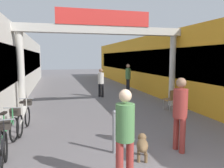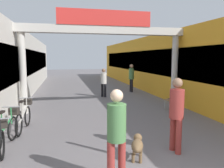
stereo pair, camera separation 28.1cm
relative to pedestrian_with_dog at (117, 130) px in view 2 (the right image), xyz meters
The scene contains 12 objects.
storefront_left 11.04m from the pedestrian_with_dog, 112.56° to the left, with size 3.00×26.00×3.65m.
storefront_right 11.81m from the pedestrian_with_dog, 59.61° to the left, with size 3.00×26.00×3.65m.
arcade_sign_gateway 6.09m from the pedestrian_with_dog, 81.31° to the left, with size 7.40×0.47×4.24m.
pedestrian_with_dog is the anchor object (origin of this frame).
pedestrian_companion 1.97m from the pedestrian_with_dog, 29.75° to the left, with size 0.37×0.39×1.81m.
pedestrian_carrying_crate 8.83m from the pedestrian_with_dog, 80.98° to the left, with size 0.47×0.47×1.65m.
pedestrian_elderly_walking 10.69m from the pedestrian_with_dog, 70.85° to the left, with size 0.35×0.39×1.84m.
dog_on_leash 1.32m from the pedestrian_with_dog, 51.14° to the left, with size 0.47×0.71×0.50m.
bicycle_green_second 3.31m from the pedestrian_with_dog, 136.30° to the left, with size 0.47×1.67×0.98m.
bicycle_silver_third 4.18m from the pedestrian_with_dog, 121.03° to the left, with size 0.46×1.69×0.98m.
bollard_post_metal 1.35m from the pedestrian_with_dog, 83.11° to the left, with size 0.10×0.10×1.05m.
cafe_chair_wood_nearer 6.02m from the pedestrian_with_dog, 52.72° to the left, with size 0.53×0.53×0.89m.
Camera 2 is at (-1.77, -2.80, 2.28)m, focal length 35.00 mm.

